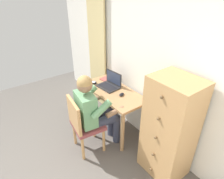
{
  "coord_description": "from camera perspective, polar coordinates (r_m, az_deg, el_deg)",
  "views": [
    {
      "loc": [
        1.74,
        0.34,
        2.21
      ],
      "look_at": [
        -0.22,
        1.77,
        0.83
      ],
      "focal_mm": 30.97,
      "sensor_mm": 36.0,
      "label": 1
    }
  ],
  "objects": [
    {
      "name": "curtain_panel",
      "position": [
        3.62,
        -4.46,
        11.36
      ],
      "size": [
        0.53,
        0.03,
        2.17
      ],
      "primitive_type": "cube",
      "color": "#CCB77A",
      "rests_on": "ground_plane"
    },
    {
      "name": "desk",
      "position": [
        3.04,
        0.41,
        -2.43
      ],
      "size": [
        1.1,
        0.52,
        0.73
      ],
      "color": "#9E754C",
      "rests_on": "ground_plane"
    },
    {
      "name": "chair",
      "position": [
        2.74,
        -8.59,
        -9.74
      ],
      "size": [
        0.47,
        0.45,
        0.87
      ],
      "color": "brown",
      "rests_on": "ground_plane"
    },
    {
      "name": "wall_back",
      "position": [
        2.73,
        10.25,
        8.53
      ],
      "size": [
        4.8,
        0.05,
        2.5
      ],
      "primitive_type": "cube",
      "color": "silver",
      "rests_on": "ground_plane"
    },
    {
      "name": "notebook_pad",
      "position": [
        3.3,
        -1.62,
        2.95
      ],
      "size": [
        0.23,
        0.18,
        0.01
      ],
      "primitive_type": "cube",
      "rotation": [
        0.0,
        0.0,
        0.16
      ],
      "color": "#994742",
      "rests_on": "desk"
    },
    {
      "name": "dresser",
      "position": [
        2.43,
        16.56,
        -11.21
      ],
      "size": [
        0.53,
        0.48,
        1.34
      ],
      "color": "tan",
      "rests_on": "ground_plane"
    },
    {
      "name": "laptop",
      "position": [
        3.07,
        -0.61,
        1.74
      ],
      "size": [
        0.36,
        0.28,
        0.24
      ],
      "color": "#232326",
      "rests_on": "desk"
    },
    {
      "name": "desk_clock",
      "position": [
        3.19,
        -5.44,
        2.03
      ],
      "size": [
        0.09,
        0.09,
        0.03
      ],
      "color": "black",
      "rests_on": "desk"
    },
    {
      "name": "computer_mouse",
      "position": [
        2.85,
        2.87,
        -1.47
      ],
      "size": [
        0.09,
        0.12,
        0.03
      ],
      "primitive_type": "ellipsoid",
      "rotation": [
        0.0,
        0.0,
        0.39
      ],
      "color": "black",
      "rests_on": "desk"
    },
    {
      "name": "person_seated",
      "position": [
        2.68,
        -5.26,
        -5.58
      ],
      "size": [
        0.58,
        0.61,
        1.19
      ],
      "color": "#33384C",
      "rests_on": "ground_plane"
    }
  ]
}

